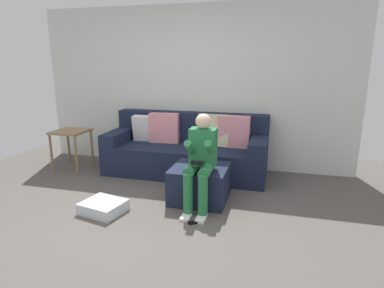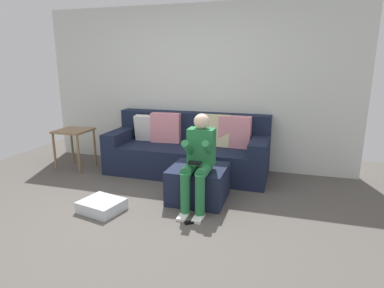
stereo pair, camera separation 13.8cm
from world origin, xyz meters
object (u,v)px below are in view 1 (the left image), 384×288
at_px(person_seated, 201,158).
at_px(side_table, 71,137).
at_px(remote_near_ottoman, 196,222).
at_px(couch_sectional, 187,150).
at_px(ottoman, 200,183).
at_px(storage_bin, 103,207).

xyz_separation_m(person_seated, side_table, (-2.25, 0.84, -0.08)).
bearing_deg(remote_near_ottoman, side_table, 114.56).
bearing_deg(person_seated, couch_sectional, 112.49).
distance_m(ottoman, person_seated, 0.43).
height_order(storage_bin, remote_near_ottoman, storage_bin).
height_order(ottoman, side_table, side_table).
bearing_deg(storage_bin, remote_near_ottoman, 1.46).
relative_size(couch_sectional, side_table, 3.85).
distance_m(couch_sectional, person_seated, 1.27).
distance_m(couch_sectional, side_table, 1.81).
relative_size(ottoman, side_table, 1.07).
relative_size(ottoman, remote_near_ottoman, 3.70).
relative_size(couch_sectional, person_seated, 2.20).
relative_size(person_seated, side_table, 1.75).
distance_m(couch_sectional, storage_bin, 1.69).
bearing_deg(person_seated, storage_bin, -157.59).
xyz_separation_m(couch_sectional, person_seated, (0.48, -1.16, 0.24)).
relative_size(side_table, remote_near_ottoman, 3.44).
distance_m(ottoman, remote_near_ottoman, 0.63).
relative_size(ottoman, storage_bin, 1.49).
bearing_deg(couch_sectional, storage_bin, -108.70).
bearing_deg(couch_sectional, ottoman, -66.27).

